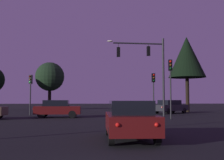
{
  "coord_description": "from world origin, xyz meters",
  "views": [
    {
      "loc": [
        -0.08,
        -5.22,
        1.56
      ],
      "look_at": [
        1.66,
        20.88,
        3.38
      ],
      "focal_mm": 45.46,
      "sensor_mm": 36.0,
      "label": 1
    }
  ],
  "objects_px": {
    "traffic_light_corner_left": "(170,77)",
    "traffic_light_median": "(154,85)",
    "car_crossing_left": "(58,108)",
    "tree_behind_sign": "(187,57)",
    "car_nearside_lane": "(130,119)",
    "tree_left_far": "(50,77)",
    "car_far_lane": "(170,106)",
    "traffic_light_corner_right": "(30,86)",
    "traffic_signal_mast_arm": "(149,63)"
  },
  "relations": [
    {
      "from": "traffic_light_corner_right",
      "to": "tree_behind_sign",
      "type": "bearing_deg",
      "value": 19.91
    },
    {
      "from": "traffic_light_corner_right",
      "to": "car_nearside_lane",
      "type": "relative_size",
      "value": 0.92
    },
    {
      "from": "car_crossing_left",
      "to": "car_far_lane",
      "type": "relative_size",
      "value": 0.87
    },
    {
      "from": "traffic_signal_mast_arm",
      "to": "car_far_lane",
      "type": "xyz_separation_m",
      "value": [
        3.54,
        5.51,
        -4.23
      ]
    },
    {
      "from": "car_crossing_left",
      "to": "car_far_lane",
      "type": "height_order",
      "value": "same"
    },
    {
      "from": "car_nearside_lane",
      "to": "tree_left_far",
      "type": "xyz_separation_m",
      "value": [
        -8.38,
        34.7,
        4.43
      ]
    },
    {
      "from": "car_nearside_lane",
      "to": "car_crossing_left",
      "type": "height_order",
      "value": "same"
    },
    {
      "from": "car_nearside_lane",
      "to": "tree_left_far",
      "type": "relative_size",
      "value": 0.58
    },
    {
      "from": "traffic_signal_mast_arm",
      "to": "traffic_light_median",
      "type": "distance_m",
      "value": 3.03
    },
    {
      "from": "tree_behind_sign",
      "to": "tree_left_far",
      "type": "xyz_separation_m",
      "value": [
        -19.0,
        10.23,
        -1.81
      ]
    },
    {
      "from": "traffic_light_median",
      "to": "tree_behind_sign",
      "type": "height_order",
      "value": "tree_behind_sign"
    },
    {
      "from": "traffic_light_corner_right",
      "to": "car_nearside_lane",
      "type": "bearing_deg",
      "value": -66.51
    },
    {
      "from": "traffic_signal_mast_arm",
      "to": "car_nearside_lane",
      "type": "height_order",
      "value": "traffic_signal_mast_arm"
    },
    {
      "from": "traffic_light_median",
      "to": "traffic_light_corner_left",
      "type": "bearing_deg",
      "value": -88.46
    },
    {
      "from": "traffic_light_corner_left",
      "to": "car_nearside_lane",
      "type": "bearing_deg",
      "value": -112.9
    },
    {
      "from": "car_crossing_left",
      "to": "tree_behind_sign",
      "type": "bearing_deg",
      "value": 34.55
    },
    {
      "from": "traffic_light_corner_left",
      "to": "car_crossing_left",
      "type": "bearing_deg",
      "value": 164.36
    },
    {
      "from": "car_far_lane",
      "to": "tree_behind_sign",
      "type": "relative_size",
      "value": 0.47
    },
    {
      "from": "traffic_light_corner_right",
      "to": "car_crossing_left",
      "type": "bearing_deg",
      "value": -49.87
    },
    {
      "from": "traffic_signal_mast_arm",
      "to": "traffic_light_corner_right",
      "type": "bearing_deg",
      "value": 166.68
    },
    {
      "from": "traffic_light_corner_right",
      "to": "traffic_light_median",
      "type": "height_order",
      "value": "traffic_light_median"
    },
    {
      "from": "car_crossing_left",
      "to": "tree_behind_sign",
      "type": "height_order",
      "value": "tree_behind_sign"
    },
    {
      "from": "traffic_light_corner_left",
      "to": "tree_left_far",
      "type": "bearing_deg",
      "value": 119.52
    },
    {
      "from": "traffic_light_median",
      "to": "tree_behind_sign",
      "type": "bearing_deg",
      "value": 50.77
    },
    {
      "from": "traffic_signal_mast_arm",
      "to": "traffic_light_median",
      "type": "relative_size",
      "value": 1.75
    },
    {
      "from": "car_nearside_lane",
      "to": "tree_behind_sign",
      "type": "bearing_deg",
      "value": 66.52
    },
    {
      "from": "traffic_signal_mast_arm",
      "to": "tree_left_far",
      "type": "height_order",
      "value": "tree_left_far"
    },
    {
      "from": "traffic_light_median",
      "to": "traffic_signal_mast_arm",
      "type": "bearing_deg",
      "value": -113.46
    },
    {
      "from": "traffic_light_corner_left",
      "to": "traffic_light_median",
      "type": "height_order",
      "value": "traffic_light_corner_left"
    },
    {
      "from": "car_nearside_lane",
      "to": "tree_left_far",
      "type": "height_order",
      "value": "tree_left_far"
    },
    {
      "from": "car_nearside_lane",
      "to": "car_crossing_left",
      "type": "relative_size",
      "value": 1.1
    },
    {
      "from": "traffic_light_median",
      "to": "car_crossing_left",
      "type": "bearing_deg",
      "value": -161.17
    },
    {
      "from": "traffic_signal_mast_arm",
      "to": "car_crossing_left",
      "type": "relative_size",
      "value": 1.84
    },
    {
      "from": "car_nearside_lane",
      "to": "car_crossing_left",
      "type": "bearing_deg",
      "value": 107.96
    },
    {
      "from": "traffic_light_median",
      "to": "car_far_lane",
      "type": "xyz_separation_m",
      "value": [
        2.64,
        3.44,
        -2.2
      ]
    },
    {
      "from": "traffic_light_corner_right",
      "to": "car_far_lane",
      "type": "height_order",
      "value": "traffic_light_corner_right"
    },
    {
      "from": "car_far_lane",
      "to": "tree_left_far",
      "type": "bearing_deg",
      "value": 138.03
    },
    {
      "from": "traffic_signal_mast_arm",
      "to": "traffic_light_corner_left",
      "type": "bearing_deg",
      "value": -74.08
    },
    {
      "from": "traffic_light_median",
      "to": "car_far_lane",
      "type": "bearing_deg",
      "value": 52.54
    },
    {
      "from": "traffic_signal_mast_arm",
      "to": "car_nearside_lane",
      "type": "relative_size",
      "value": 1.68
    },
    {
      "from": "traffic_light_corner_left",
      "to": "car_crossing_left",
      "type": "distance_m",
      "value": 10.06
    },
    {
      "from": "car_far_lane",
      "to": "tree_left_far",
      "type": "distance_m",
      "value": 21.54
    },
    {
      "from": "traffic_light_median",
      "to": "car_nearside_lane",
      "type": "distance_m",
      "value": 17.91
    },
    {
      "from": "traffic_signal_mast_arm",
      "to": "traffic_light_median",
      "type": "height_order",
      "value": "traffic_signal_mast_arm"
    },
    {
      "from": "traffic_signal_mast_arm",
      "to": "tree_behind_sign",
      "type": "distance_m",
      "value": 11.79
    },
    {
      "from": "tree_behind_sign",
      "to": "traffic_light_corner_right",
      "type": "bearing_deg",
      "value": -160.09
    },
    {
      "from": "traffic_signal_mast_arm",
      "to": "traffic_light_corner_right",
      "type": "xyz_separation_m",
      "value": [
        -11.5,
        2.72,
        -2.14
      ]
    },
    {
      "from": "traffic_signal_mast_arm",
      "to": "car_crossing_left",
      "type": "xyz_separation_m",
      "value": [
        -8.31,
        -1.07,
        -4.23
      ]
    },
    {
      "from": "traffic_light_median",
      "to": "traffic_light_corner_right",
      "type": "bearing_deg",
      "value": 176.98
    },
    {
      "from": "traffic_signal_mast_arm",
      "to": "car_far_lane",
      "type": "height_order",
      "value": "traffic_signal_mast_arm"
    }
  ]
}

